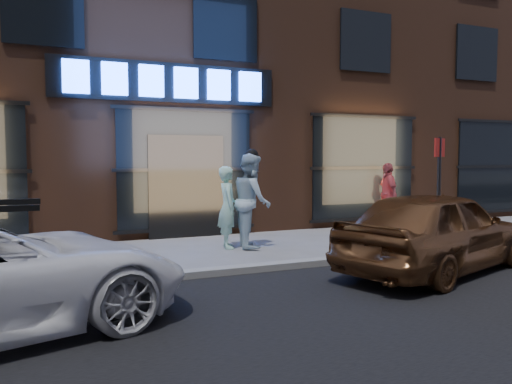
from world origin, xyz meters
TOP-DOWN VIEW (x-y plane):
  - ground at (0.00, 0.00)m, footprint 90.00×90.00m
  - curb at (0.00, 0.00)m, footprint 60.00×0.25m
  - storefront_building at (-0.00, 7.99)m, footprint 30.20×8.28m
  - man_bowtie at (0.42, 2.23)m, footprint 0.51×0.68m
  - man_cap at (0.91, 2.12)m, footprint 0.95×1.11m
  - passerby at (5.53, 3.60)m, footprint 0.66×1.09m
  - gold_sedan at (2.82, -1.19)m, footprint 4.35×2.83m
  - sign_post at (4.05, 0.10)m, footprint 0.35×0.15m

SIDE VIEW (x-z plane):
  - ground at x=0.00m, z-range 0.00..0.00m
  - curb at x=0.00m, z-range 0.00..0.12m
  - gold_sedan at x=2.82m, z-range 0.00..1.38m
  - man_bowtie at x=0.42m, z-range 0.00..1.70m
  - passerby at x=5.53m, z-range 0.00..1.74m
  - man_cap at x=0.91m, z-range 0.00..1.97m
  - sign_post at x=4.05m, z-range 0.24..2.52m
  - storefront_building at x=0.00m, z-range 0.00..10.30m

